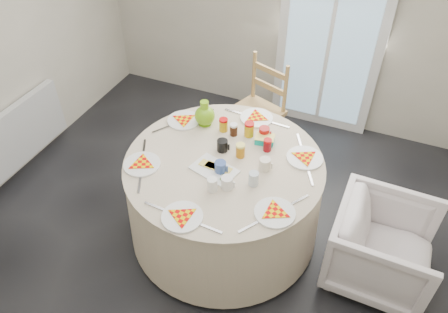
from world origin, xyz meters
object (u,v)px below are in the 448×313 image
at_px(wooden_chair, 256,112).
at_px(table, 224,198).
at_px(green_pitcher, 205,111).
at_px(radiator, 21,133).
at_px(armchair, 385,241).

bearing_deg(wooden_chair, table, -62.63).
relative_size(wooden_chair, green_pitcher, 4.70).
bearing_deg(green_pitcher, wooden_chair, 74.66).
distance_m(radiator, table, 2.01).
relative_size(table, wooden_chair, 1.53).
bearing_deg(wooden_chair, armchair, -16.05).
bearing_deg(armchair, green_pitcher, 80.05).
relative_size(armchair, green_pitcher, 3.43).
xyz_separation_m(radiator, table, (2.01, -0.02, -0.01)).
bearing_deg(armchair, radiator, 91.97).
bearing_deg(wooden_chair, green_pitcher, -85.17).
distance_m(wooden_chair, green_pitcher, 0.81).
bearing_deg(table, armchair, 2.49).
distance_m(radiator, armchair, 3.20).
relative_size(table, armchair, 2.10).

